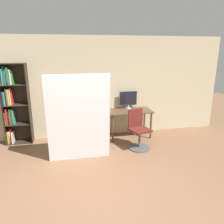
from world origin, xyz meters
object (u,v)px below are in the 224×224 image
object	(u,v)px
mattress_near	(79,118)
monitor	(128,99)
bookshelf	(13,103)
office_chair	(138,133)

from	to	relation	value
mattress_near	monitor	bearing A→B (deg)	40.67
bookshelf	mattress_near	size ratio (longest dim) A/B	1.09
office_chair	mattress_near	size ratio (longest dim) A/B	0.51
monitor	office_chair	world-z (taller)	monitor
office_chair	bookshelf	size ratio (longest dim) A/B	0.47
office_chair	monitor	bearing A→B (deg)	89.77
monitor	bookshelf	bearing A→B (deg)	-179.53
monitor	office_chair	bearing A→B (deg)	-90.23
monitor	mattress_near	distance (m)	1.89
office_chair	mattress_near	bearing A→B (deg)	-169.63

